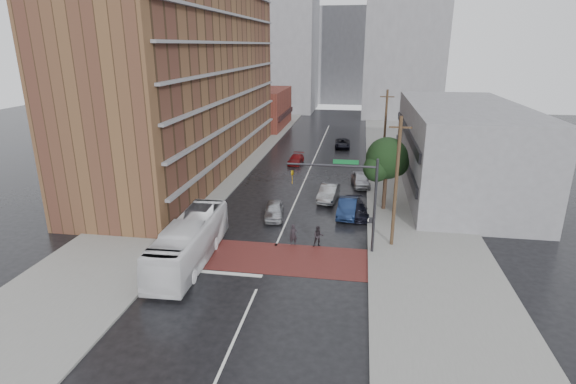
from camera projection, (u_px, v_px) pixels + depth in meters
The scene contains 24 objects.
ground at pixel (269, 261), 32.20m from camera, with size 160.00×160.00×0.00m, color black.
crosswalk at pixel (271, 258), 32.67m from camera, with size 14.00×5.00×0.02m, color maroon.
sidewalk_west at pixel (220, 166), 57.38m from camera, with size 9.00×90.00×0.15m, color gray.
sidewalk_east at pixel (404, 173), 53.87m from camera, with size 9.00×90.00×0.15m, color gray.
apartment_block at pixel (191, 52), 52.48m from camera, with size 10.00×44.00×28.00m, color brown.
storefront_west at pixel (264, 108), 83.58m from camera, with size 8.00×16.00×7.00m, color maroon.
building_east at pixel (461, 148), 47.04m from camera, with size 11.00×26.00×9.00m, color gray.
distant_tower_west at pixel (276, 39), 102.50m from camera, with size 18.00×16.00×32.00m, color gray.
distant_tower_east at pixel (405, 28), 91.98m from camera, with size 16.00×14.00×36.00m, color gray.
distant_tower_center at pixel (341, 56), 117.56m from camera, with size 12.00×10.00×24.00m, color gray.
street_tree at pixel (387, 161), 40.71m from camera, with size 4.20×4.10×6.90m.
signal_mast at pixel (355, 192), 32.18m from camera, with size 6.50×0.30×7.20m.
utility_pole_near at pixel (396, 182), 33.01m from camera, with size 1.60×0.26×10.00m.
utility_pole_far at pixel (385, 132), 51.77m from camera, with size 1.60×0.26×10.00m.
transit_bus at pixel (190, 242), 31.61m from camera, with size 2.63×11.24×3.13m, color white.
pedestrian_a at pixel (293, 235), 34.56m from camera, with size 0.61×0.40×1.67m, color black.
pedestrian_b at pixel (318, 236), 34.26m from camera, with size 0.82×0.64×1.68m, color black.
car_travel_a at pixel (274, 210), 40.03m from camera, with size 1.67×4.14×1.41m, color #A9ABB0.
car_travel_b at pixel (329, 193), 44.57m from camera, with size 1.64×4.71×1.55m, color #989B9F.
car_travel_c at pixel (296, 159), 58.46m from camera, with size 1.65×4.06×1.18m, color #680B0D.
suv_travel at pixel (343, 143), 67.58m from camera, with size 2.18×4.73×1.32m, color black.
car_parked_near at pixel (347, 207), 40.55m from camera, with size 1.63×4.67×1.54m, color #142347.
car_parked_mid at pixel (357, 209), 40.46m from camera, with size 1.84×4.52×1.31m, color black.
car_parked_far at pixel (361, 180), 48.99m from camera, with size 1.79×4.46×1.52m, color #A9AAB1.
Camera 1 is at (6.00, -28.46, 14.74)m, focal length 28.00 mm.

